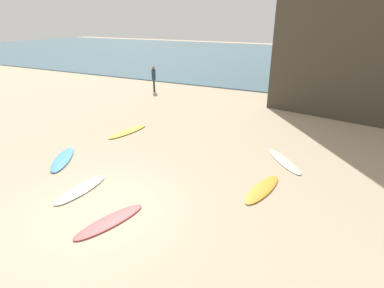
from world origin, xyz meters
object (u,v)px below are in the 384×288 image
surfboard_0 (110,221)px  surfboard_3 (81,189)px  surfboard_5 (262,189)px  beachgoer_near (154,77)px  surfboard_2 (128,131)px  surfboard_4 (63,159)px  surfboard_1 (284,161)px

surfboard_0 → surfboard_3: bearing=171.6°
surfboard_5 → surfboard_3: bearing=-143.5°
surfboard_0 → beachgoer_near: beachgoer_near is taller
surfboard_2 → surfboard_4: size_ratio=1.03×
surfboard_3 → surfboard_5: size_ratio=0.95×
surfboard_1 → surfboard_5: 2.42m
surfboard_1 → surfboard_3: (-5.30, -5.01, 0.01)m
surfboard_2 → surfboard_3: size_ratio=1.13×
surfboard_2 → surfboard_5: (7.07, -2.31, -0.01)m
surfboard_2 → surfboard_3: 5.29m
surfboard_0 → beachgoer_near: bearing=134.8°
surfboard_0 → surfboard_2: (-3.87, 5.78, 0.01)m
beachgoer_near → surfboard_5: bearing=-168.6°
surfboard_3 → surfboard_0: bearing=-23.6°
surfboard_4 → beachgoer_near: size_ratio=1.22×
surfboard_2 → surfboard_4: (-0.31, -3.59, 0.00)m
surfboard_5 → beachgoer_near: beachgoer_near is taller
beachgoer_near → surfboard_4: bearing=161.0°
surfboard_0 → surfboard_4: (-4.18, 2.19, 0.01)m
beachgoer_near → surfboard_3: bearing=168.5°
surfboard_1 → surfboard_4: size_ratio=1.04×
surfboard_5 → surfboard_0: bearing=-123.2°
surfboard_5 → beachgoer_near: bearing=146.1°
surfboard_0 → surfboard_5: surfboard_5 is taller
surfboard_0 → surfboard_1: size_ratio=0.89×
surfboard_0 → beachgoer_near: (-7.46, 13.56, 1.00)m
surfboard_4 → beachgoer_near: bearing=73.5°
surfboard_0 → surfboard_1: bearing=76.0°
surfboard_0 → surfboard_1: (3.39, 5.87, -0.00)m
surfboard_0 → surfboard_3: (-1.91, 0.87, 0.00)m
surfboard_5 → beachgoer_near: size_ratio=1.17×
surfboard_1 → surfboard_5: bearing=-133.7°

